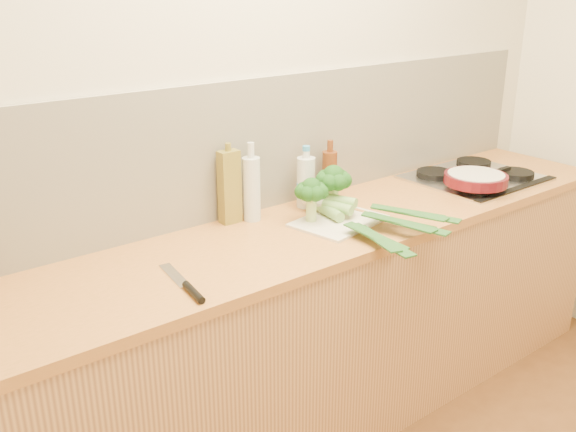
% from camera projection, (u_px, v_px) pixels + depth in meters
% --- Properties ---
extents(room_shell, '(3.50, 3.50, 3.50)m').
position_uv_depth(room_shell, '(265.00, 144.00, 2.59)').
color(room_shell, beige).
rests_on(room_shell, ground).
extents(counter, '(3.20, 0.62, 0.90)m').
position_uv_depth(counter, '(309.00, 329.00, 2.63)').
color(counter, tan).
rests_on(counter, ground).
extents(gas_hob, '(0.58, 0.50, 0.04)m').
position_uv_depth(gas_hob, '(476.00, 176.00, 3.05)').
color(gas_hob, silver).
rests_on(gas_hob, counter).
extents(chopping_board, '(0.39, 0.32, 0.01)m').
position_uv_depth(chopping_board, '(339.00, 221.00, 2.52)').
color(chopping_board, white).
rests_on(chopping_board, counter).
extents(broccoli_left, '(0.13, 0.13, 0.17)m').
position_uv_depth(broccoli_left, '(311.00, 192.00, 2.47)').
color(broccoli_left, '#A7C673').
rests_on(broccoli_left, chopping_board).
extents(broccoli_right, '(0.15, 0.15, 0.19)m').
position_uv_depth(broccoli_right, '(333.00, 180.00, 2.57)').
color(broccoli_right, '#A7C673').
rests_on(broccoli_right, chopping_board).
extents(leek_front, '(0.17, 0.73, 0.04)m').
position_uv_depth(leek_front, '(338.00, 216.00, 2.49)').
color(leek_front, white).
rests_on(leek_front, chopping_board).
extents(leek_mid, '(0.21, 0.62, 0.04)m').
position_uv_depth(leek_mid, '(356.00, 212.00, 2.48)').
color(leek_mid, white).
rests_on(leek_mid, chopping_board).
extents(leek_back, '(0.30, 0.64, 0.04)m').
position_uv_depth(leek_back, '(357.00, 203.00, 2.52)').
color(leek_back, white).
rests_on(leek_back, chopping_board).
extents(chefs_knife, '(0.07, 0.32, 0.02)m').
position_uv_depth(chefs_knife, '(189.00, 288.00, 1.97)').
color(chefs_knife, silver).
rests_on(chefs_knife, counter).
extents(skillet, '(0.41, 0.28, 0.05)m').
position_uv_depth(skillet, '(476.00, 178.00, 2.85)').
color(skillet, '#500D15').
rests_on(skillet, gas_hob).
extents(oil_tin, '(0.08, 0.05, 0.32)m').
position_uv_depth(oil_tin, '(229.00, 187.00, 2.47)').
color(oil_tin, olive).
rests_on(oil_tin, counter).
extents(glass_bottle, '(0.07, 0.07, 0.31)m').
position_uv_depth(glass_bottle, '(252.00, 188.00, 2.50)').
color(glass_bottle, silver).
rests_on(glass_bottle, counter).
extents(amber_bottle, '(0.06, 0.06, 0.26)m').
position_uv_depth(amber_bottle, '(329.00, 174.00, 2.77)').
color(amber_bottle, '#602D12').
rests_on(amber_bottle, counter).
extents(water_bottle, '(0.08, 0.08, 0.24)m').
position_uv_depth(water_bottle, '(306.00, 184.00, 2.66)').
color(water_bottle, silver).
rests_on(water_bottle, counter).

